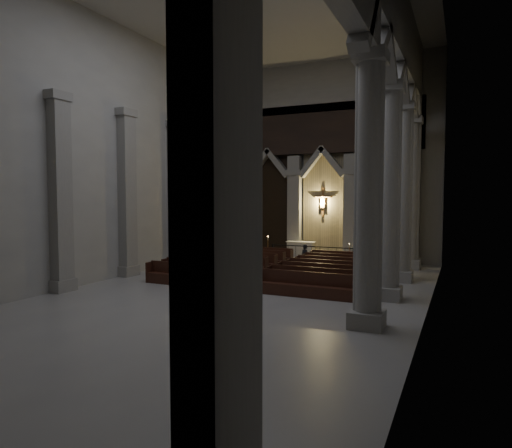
{
  "coord_description": "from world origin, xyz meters",
  "views": [
    {
      "loc": [
        8.03,
        -15.93,
        3.89
      ],
      "look_at": [
        -0.61,
        3.0,
        2.6
      ],
      "focal_mm": 32.0,
      "sensor_mm": 36.0,
      "label": 1
    }
  ],
  "objects_px": {
    "candle_stand_right": "(349,260)",
    "worshipper": "(305,257)",
    "altar_rail": "(312,251)",
    "altar": "(301,249)",
    "candle_stand_left": "(268,253)",
    "pews": "(278,271)"
  },
  "relations": [
    {
      "from": "altar",
      "to": "worshipper",
      "type": "relative_size",
      "value": 1.33
    },
    {
      "from": "altar_rail",
      "to": "candle_stand_left",
      "type": "distance_m",
      "value": 2.86
    },
    {
      "from": "pews",
      "to": "altar_rail",
      "type": "bearing_deg",
      "value": 90.0
    },
    {
      "from": "altar_rail",
      "to": "candle_stand_left",
      "type": "bearing_deg",
      "value": 177.08
    },
    {
      "from": "candle_stand_right",
      "to": "worshipper",
      "type": "bearing_deg",
      "value": -131.5
    },
    {
      "from": "worshipper",
      "to": "altar_rail",
      "type": "bearing_deg",
      "value": 121.06
    },
    {
      "from": "altar",
      "to": "altar_rail",
      "type": "height_order",
      "value": "altar"
    },
    {
      "from": "candle_stand_right",
      "to": "altar_rail",
      "type": "bearing_deg",
      "value": 167.01
    },
    {
      "from": "altar_rail",
      "to": "worshipper",
      "type": "xyz_separation_m",
      "value": [
        0.46,
        -2.67,
        0.01
      ]
    },
    {
      "from": "candle_stand_left",
      "to": "candle_stand_right",
      "type": "bearing_deg",
      "value": -7.53
    },
    {
      "from": "candle_stand_right",
      "to": "pews",
      "type": "height_order",
      "value": "candle_stand_right"
    },
    {
      "from": "altar_rail",
      "to": "candle_stand_right",
      "type": "height_order",
      "value": "candle_stand_right"
    },
    {
      "from": "pews",
      "to": "worshipper",
      "type": "distance_m",
      "value": 2.74
    },
    {
      "from": "candle_stand_right",
      "to": "altar",
      "type": "bearing_deg",
      "value": 150.23
    },
    {
      "from": "candle_stand_right",
      "to": "pews",
      "type": "bearing_deg",
      "value": -116.0
    },
    {
      "from": "altar",
      "to": "altar_rail",
      "type": "relative_size",
      "value": 0.35
    },
    {
      "from": "worshipper",
      "to": "pews",
      "type": "bearing_deg",
      "value": -78.47
    },
    {
      "from": "altar",
      "to": "candle_stand_left",
      "type": "relative_size",
      "value": 1.22
    },
    {
      "from": "pews",
      "to": "candle_stand_left",
      "type": "bearing_deg",
      "value": 117.38
    },
    {
      "from": "altar",
      "to": "candle_stand_right",
      "type": "height_order",
      "value": "candle_stand_right"
    },
    {
      "from": "pews",
      "to": "worshipper",
      "type": "bearing_deg",
      "value": 80.25
    },
    {
      "from": "altar",
      "to": "candle_stand_left",
      "type": "distance_m",
      "value": 2.14
    }
  ]
}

